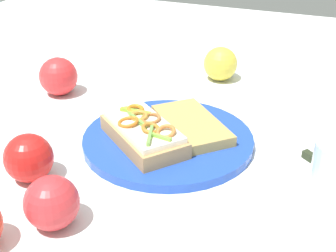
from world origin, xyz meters
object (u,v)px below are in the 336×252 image
(apple_3, at_px, (52,203))
(knife, at_px, (322,166))
(sandwich, at_px, (143,133))
(bread_slice_side, at_px, (191,125))
(apple_2, at_px, (221,64))
(apple_0, at_px, (58,76))
(plate, at_px, (168,140))
(apple_4, at_px, (29,158))

(apple_3, relative_size, knife, 0.73)
(sandwich, bearing_deg, bread_slice_side, -90.15)
(apple_2, relative_size, apple_3, 1.05)
(apple_2, distance_m, apple_3, 0.59)
(knife, bearing_deg, apple_2, 170.22)
(apple_0, height_order, knife, apple_0)
(apple_0, xyz_separation_m, knife, (-0.09, -0.57, -0.04))
(bread_slice_side, bearing_deg, apple_0, 32.82)
(apple_3, height_order, knife, apple_3)
(sandwich, distance_m, apple_2, 0.36)
(sandwich, distance_m, apple_3, 0.23)
(plate, xyz_separation_m, knife, (0.02, -0.26, -0.00))
(apple_0, height_order, apple_4, apple_0)
(bread_slice_side, relative_size, apple_0, 2.06)
(apple_4, xyz_separation_m, knife, (0.20, -0.42, -0.03))
(plate, height_order, knife, plate)
(bread_slice_side, relative_size, apple_2, 2.16)
(sandwich, distance_m, apple_0, 0.31)
(plate, bearing_deg, apple_2, -0.42)
(apple_3, xyz_separation_m, knife, (0.28, -0.33, -0.03))
(plate, xyz_separation_m, sandwich, (-0.04, 0.03, 0.03))
(sandwich, distance_m, knife, 0.30)
(knife, bearing_deg, apple_4, -115.00)
(bread_slice_side, bearing_deg, apple_3, 118.43)
(sandwich, xyz_separation_m, knife, (0.06, -0.30, -0.03))
(apple_0, relative_size, knife, 0.80)
(apple_0, relative_size, apple_4, 1.08)
(bread_slice_side, relative_size, apple_3, 2.27)
(sandwich, bearing_deg, knife, -130.59)
(apple_0, xyz_separation_m, apple_2, (0.21, -0.30, -0.00))
(knife, bearing_deg, sandwich, -129.46)
(apple_4, height_order, knife, apple_4)
(plate, bearing_deg, bread_slice_side, -38.17)
(bread_slice_side, bearing_deg, apple_4, 94.76)
(apple_2, relative_size, knife, 0.76)
(apple_0, distance_m, apple_3, 0.45)
(plate, height_order, sandwich, sandwich)
(apple_2, bearing_deg, apple_3, 173.84)
(apple_4, bearing_deg, sandwich, -41.54)
(sandwich, xyz_separation_m, apple_3, (-0.23, 0.03, 0.00))
(apple_4, bearing_deg, apple_2, -17.64)
(plate, bearing_deg, apple_3, 166.96)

